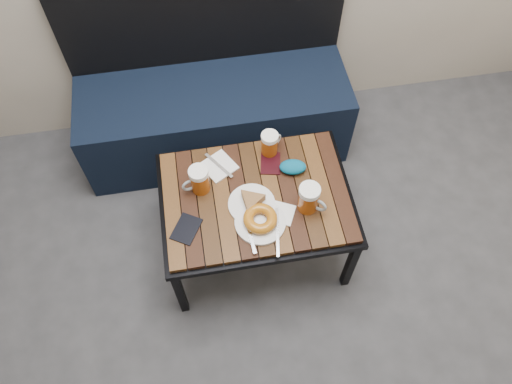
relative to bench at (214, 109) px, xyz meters
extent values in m
cube|color=black|center=(0.00, -0.02, -0.05)|extent=(1.40, 0.50, 0.45)
cube|color=black|center=(0.00, 0.21, 0.43)|extent=(1.40, 0.05, 0.50)
cube|color=black|center=(-0.28, -0.98, -0.06)|extent=(0.04, 0.03, 0.42)
cube|color=black|center=(0.50, -0.98, -0.06)|extent=(0.04, 0.03, 0.42)
cube|color=black|center=(-0.28, -0.42, -0.06)|extent=(0.04, 0.04, 0.42)
cube|color=black|center=(0.50, -0.42, -0.06)|extent=(0.04, 0.04, 0.42)
cube|color=black|center=(0.11, -0.70, 0.16)|extent=(0.84, 0.62, 0.03)
cube|color=#35210C|center=(0.11, -0.70, 0.19)|extent=(0.80, 0.58, 0.02)
cylinder|color=#943F0B|center=(-0.12, -0.62, 0.25)|extent=(0.10, 0.10, 0.11)
cylinder|color=white|center=(-0.12, -0.62, 0.32)|extent=(0.08, 0.08, 0.03)
torus|color=#8C999E|center=(-0.17, -0.63, 0.25)|extent=(0.07, 0.03, 0.07)
cylinder|color=#943F0B|center=(0.21, -0.48, 0.25)|extent=(0.10, 0.10, 0.10)
cylinder|color=white|center=(0.21, -0.48, 0.31)|extent=(0.08, 0.08, 0.02)
torus|color=#8C999E|center=(0.24, -0.45, 0.25)|extent=(0.06, 0.04, 0.06)
cylinder|color=#943F0B|center=(0.31, -0.79, 0.26)|extent=(0.12, 0.12, 0.12)
cylinder|color=white|center=(0.31, -0.79, 0.33)|extent=(0.09, 0.09, 0.03)
torus|color=#8C999E|center=(0.35, -0.82, 0.26)|extent=(0.06, 0.06, 0.07)
cylinder|color=white|center=(0.08, -0.74, 0.21)|extent=(0.20, 0.20, 0.01)
cylinder|color=white|center=(0.10, -0.83, 0.21)|extent=(0.22, 0.22, 0.01)
torus|color=#884A0C|center=(0.10, -0.83, 0.24)|extent=(0.14, 0.14, 0.05)
cube|color=#A5A8AD|center=(0.17, -0.89, 0.22)|extent=(0.05, 0.22, 0.00)
cube|color=#A5A8AD|center=(0.05, -0.89, 0.22)|extent=(0.03, 0.16, 0.00)
cube|color=white|center=(-0.03, -0.52, 0.20)|extent=(0.18, 0.18, 0.01)
cube|color=#A5A8AD|center=(-0.03, -0.52, 0.21)|extent=(0.11, 0.15, 0.00)
cube|color=white|center=(0.19, -0.80, 0.20)|extent=(0.15, 0.14, 0.01)
cube|color=black|center=(-0.20, -0.81, 0.20)|extent=(0.15, 0.16, 0.01)
cube|color=black|center=(0.20, -0.54, 0.20)|extent=(0.11, 0.14, 0.01)
ellipsoid|color=navy|center=(0.29, -0.59, 0.23)|extent=(0.13, 0.10, 0.05)
camera|label=1|loc=(-0.08, -1.80, 2.05)|focal=35.00mm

